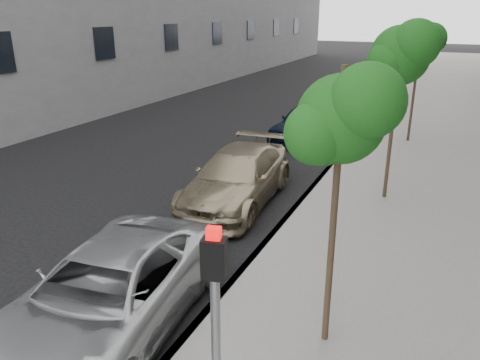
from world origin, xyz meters
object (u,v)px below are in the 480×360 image
Objects in this scene: sedan_black at (349,98)px; sedan_rear at (357,84)px; tree_near at (343,120)px; minivan at (108,294)px; signal_pole at (216,322)px; tree_far at (420,47)px; tree_mid at (401,55)px; sedan_blue at (306,122)px; suv at (237,177)px.

sedan_black is 5.02m from sedan_rear.
tree_near reaches higher than minivan.
minivan is 19.69m from sedan_black.
tree_far is at bearing 74.44° from signal_pole.
sedan_black is (-0.23, 19.68, -0.04)m from minivan.
tree_far is 14.77m from minivan.
signal_pole is at bearing -92.34° from tree_far.
tree_near is 24.13m from sedan_rear.
signal_pole is (-0.63, -9.01, -1.96)m from tree_mid.
tree_mid is 0.92× the size of minivan.
sedan_black is (0.40, 6.56, -0.04)m from sedan_blue.
tree_near is 19.18m from sedan_black.
sedan_rear is at bearing 103.39° from tree_mid.
minivan is 1.26× the size of sedan_black.
sedan_black is at bearing -88.38° from sedan_rear.
suv is at bearing -78.75° from sedan_blue.
suv is at bearing 99.63° from signal_pole.
tree_far reaches higher than sedan_rear.
tree_far is at bearing -51.40° from sedan_black.
signal_pole is 8.05m from suv.
sedan_blue is at bearing 89.61° from signal_pole.
tree_far is (0.00, 13.00, 0.10)m from tree_near.
sedan_blue is 0.87× the size of sedan_rear.
tree_far reaches higher than sedan_black.
tree_near is at bearing -90.00° from tree_far.
sedan_blue is at bearing 88.22° from suv.
signal_pole is 0.70× the size of sedan_blue.
tree_mid reaches higher than signal_pole.
minivan is at bearing -113.71° from tree_mid.
sedan_rear reaches higher than sedan_black.
minivan is at bearing -162.09° from tree_near.
tree_mid is 17.88m from sedan_rear.
tree_mid reaches higher than tree_far.
tree_mid reaches higher than suv.
sedan_blue is at bearing -166.53° from tree_far.
signal_pole is at bearing -104.14° from tree_near.
minivan is at bearing -83.10° from sedan_black.
tree_near is 6.74m from suv.
tree_far is at bearing 90.00° from tree_near.
tree_mid is at bearing 72.76° from signal_pole.
tree_far is 5.06m from sedan_blue.
tree_near is 0.91× the size of tree_mid.
sedan_rear is at bearing 87.46° from suv.
tree_mid is 1.13× the size of sedan_blue.
signal_pole is at bearing -75.89° from sedan_black.
suv reaches higher than sedan_blue.
tree_far reaches higher than tree_near.
signal_pole is at bearing -67.74° from sedan_blue.
tree_mid is 9.24m from signal_pole.
sedan_blue reaches higher than sedan_black.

